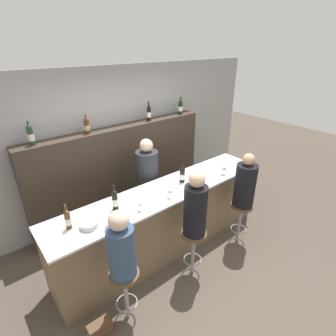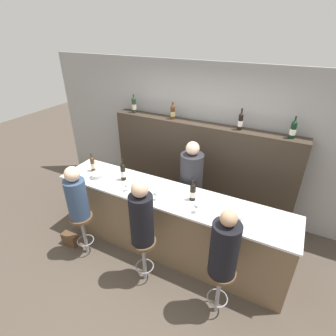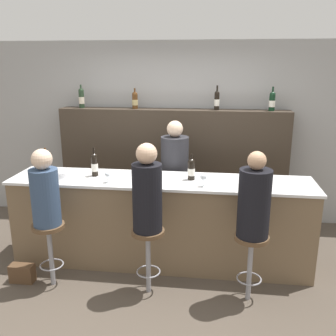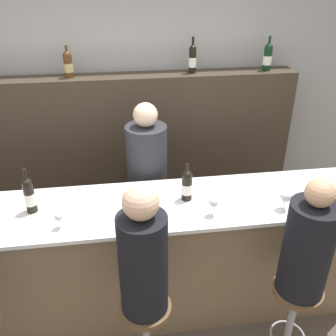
{
  "view_description": "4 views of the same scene",
  "coord_description": "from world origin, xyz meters",
  "px_view_note": "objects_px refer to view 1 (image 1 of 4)",
  "views": [
    {
      "loc": [
        -1.99,
        -2.16,
        2.92
      ],
      "look_at": [
        0.0,
        0.28,
        1.39
      ],
      "focal_mm": 28.0,
      "sensor_mm": 36.0,
      "label": 1
    },
    {
      "loc": [
        1.36,
        -2.33,
        3.09
      ],
      "look_at": [
        -0.05,
        0.41,
        1.39
      ],
      "focal_mm": 28.0,
      "sensor_mm": 36.0,
      "label": 2
    },
    {
      "loc": [
        0.6,
        -3.66,
        2.3
      ],
      "look_at": [
        0.09,
        0.26,
        1.18
      ],
      "focal_mm": 40.0,
      "sensor_mm": 36.0,
      "label": 3
    },
    {
      "loc": [
        -0.13,
        -1.95,
        2.58
      ],
      "look_at": [
        0.2,
        0.36,
        1.3
      ],
      "focal_mm": 40.0,
      "sensor_mm": 36.0,
      "label": 4
    }
  ],
  "objects_px": {
    "bar_stool_left": "(125,284)",
    "guest_seated_right": "(245,184)",
    "wine_bottle_counter_0": "(68,219)",
    "wine_bottle_counter_2": "(182,174)",
    "wine_bottle_backbar_3": "(180,107)",
    "handbag": "(100,329)",
    "wine_glass_0": "(140,205)",
    "wine_glass_1": "(170,192)",
    "wine_bottle_backbar_1": "(87,126)",
    "wine_glass_3": "(224,168)",
    "bar_stool_middle": "(193,242)",
    "guest_seated_middle": "(195,207)",
    "wine_bottle_backbar_0": "(31,135)",
    "guest_seated_left": "(121,248)",
    "wine_bottle_counter_1": "(115,200)",
    "bar_stool_right": "(241,213)",
    "wine_glass_2": "(200,178)",
    "bartender": "(148,189)",
    "metal_bowl": "(89,225)",
    "wine_bottle_backbar_2": "(149,113)"
  },
  "relations": [
    {
      "from": "wine_bottle_backbar_1",
      "to": "bar_stool_left",
      "type": "relative_size",
      "value": 0.41
    },
    {
      "from": "guest_seated_left",
      "to": "bar_stool_right",
      "type": "xyz_separation_m",
      "value": [
        2.06,
        0.0,
        -0.52
      ]
    },
    {
      "from": "wine_glass_2",
      "to": "bar_stool_right",
      "type": "bearing_deg",
      "value": -41.56
    },
    {
      "from": "wine_bottle_counter_2",
      "to": "wine_bottle_counter_0",
      "type": "bearing_deg",
      "value": 180.0
    },
    {
      "from": "bar_stool_left",
      "to": "guest_seated_right",
      "type": "relative_size",
      "value": 0.84
    },
    {
      "from": "bar_stool_right",
      "to": "wine_glass_3",
      "type": "bearing_deg",
      "value": 85.67
    },
    {
      "from": "wine_bottle_counter_0",
      "to": "wine_glass_1",
      "type": "relative_size",
      "value": 2.33
    },
    {
      "from": "wine_bottle_counter_2",
      "to": "bar_stool_left",
      "type": "distance_m",
      "value": 1.69
    },
    {
      "from": "wine_bottle_counter_2",
      "to": "metal_bowl",
      "type": "xyz_separation_m",
      "value": [
        -1.52,
        -0.12,
        -0.09
      ]
    },
    {
      "from": "wine_bottle_backbar_0",
      "to": "wine_glass_0",
      "type": "bearing_deg",
      "value": -61.57
    },
    {
      "from": "bar_stool_right",
      "to": "wine_bottle_backbar_3",
      "type": "bearing_deg",
      "value": 79.05
    },
    {
      "from": "wine_bottle_counter_1",
      "to": "bar_stool_right",
      "type": "bearing_deg",
      "value": -20.73
    },
    {
      "from": "handbag",
      "to": "wine_glass_0",
      "type": "bearing_deg",
      "value": 26.51
    },
    {
      "from": "wine_glass_1",
      "to": "wine_glass_3",
      "type": "xyz_separation_m",
      "value": [
        1.1,
        0.0,
        0.01
      ]
    },
    {
      "from": "wine_glass_3",
      "to": "bar_stool_middle",
      "type": "distance_m",
      "value": 1.28
    },
    {
      "from": "wine_bottle_backbar_2",
      "to": "bartender",
      "type": "relative_size",
      "value": 0.21
    },
    {
      "from": "wine_bottle_backbar_3",
      "to": "wine_bottle_backbar_2",
      "type": "bearing_deg",
      "value": -180.0
    },
    {
      "from": "bar_stool_middle",
      "to": "guest_seated_middle",
      "type": "height_order",
      "value": "guest_seated_middle"
    },
    {
      "from": "wine_bottle_counter_2",
      "to": "wine_bottle_backbar_1",
      "type": "relative_size",
      "value": 1.04
    },
    {
      "from": "wine_bottle_counter_0",
      "to": "wine_bottle_backbar_0",
      "type": "xyz_separation_m",
      "value": [
        0.05,
        1.17,
        0.66
      ]
    },
    {
      "from": "guest_seated_middle",
      "to": "handbag",
      "type": "distance_m",
      "value": 1.71
    },
    {
      "from": "wine_bottle_counter_1",
      "to": "guest_seated_left",
      "type": "height_order",
      "value": "guest_seated_left"
    },
    {
      "from": "wine_bottle_counter_0",
      "to": "wine_glass_0",
      "type": "bearing_deg",
      "value": -15.85
    },
    {
      "from": "wine_bottle_backbar_3",
      "to": "handbag",
      "type": "bearing_deg",
      "value": -146.43
    },
    {
      "from": "wine_glass_0",
      "to": "wine_glass_1",
      "type": "bearing_deg",
      "value": 0.0
    },
    {
      "from": "wine_glass_0",
      "to": "bartender",
      "type": "relative_size",
      "value": 0.08
    },
    {
      "from": "wine_glass_0",
      "to": "wine_glass_2",
      "type": "bearing_deg",
      "value": 0.0
    },
    {
      "from": "wine_bottle_backbar_3",
      "to": "guest_seated_left",
      "type": "xyz_separation_m",
      "value": [
        -2.41,
        -1.83,
        -0.75
      ]
    },
    {
      "from": "wine_glass_2",
      "to": "wine_bottle_backbar_2",
      "type": "bearing_deg",
      "value": 85.45
    },
    {
      "from": "wine_bottle_backbar_3",
      "to": "wine_bottle_backbar_0",
      "type": "bearing_deg",
      "value": -180.0
    },
    {
      "from": "wine_glass_0",
      "to": "metal_bowl",
      "type": "bearing_deg",
      "value": 170.37
    },
    {
      "from": "bar_stool_right",
      "to": "wine_bottle_backbar_1",
      "type": "bearing_deg",
      "value": 129.59
    },
    {
      "from": "wine_glass_1",
      "to": "bar_stool_middle",
      "type": "height_order",
      "value": "wine_glass_1"
    },
    {
      "from": "wine_glass_2",
      "to": "bar_stool_middle",
      "type": "height_order",
      "value": "wine_glass_2"
    },
    {
      "from": "wine_bottle_backbar_1",
      "to": "wine_glass_3",
      "type": "distance_m",
      "value": 2.19
    },
    {
      "from": "wine_bottle_counter_0",
      "to": "wine_glass_2",
      "type": "bearing_deg",
      "value": -7.05
    },
    {
      "from": "wine_glass_0",
      "to": "wine_bottle_backbar_2",
      "type": "bearing_deg",
      "value": 50.41
    },
    {
      "from": "wine_glass_2",
      "to": "metal_bowl",
      "type": "distance_m",
      "value": 1.67
    },
    {
      "from": "guest_seated_middle",
      "to": "bartender",
      "type": "relative_size",
      "value": 0.55
    },
    {
      "from": "wine_bottle_counter_0",
      "to": "wine_bottle_counter_2",
      "type": "distance_m",
      "value": 1.71
    },
    {
      "from": "wine_bottle_backbar_3",
      "to": "guest_seated_middle",
      "type": "bearing_deg",
      "value": -126.79
    },
    {
      "from": "wine_bottle_counter_0",
      "to": "wine_bottle_backbar_0",
      "type": "relative_size",
      "value": 0.97
    },
    {
      "from": "wine_bottle_counter_0",
      "to": "bartender",
      "type": "xyz_separation_m",
      "value": [
        1.46,
        0.55,
        -0.42
      ]
    },
    {
      "from": "guest_seated_left",
      "to": "bar_stool_middle",
      "type": "relative_size",
      "value": 1.14
    },
    {
      "from": "wine_bottle_backbar_0",
      "to": "bar_stool_right",
      "type": "relative_size",
      "value": 0.47
    },
    {
      "from": "wine_glass_2",
      "to": "guest_seated_left",
      "type": "xyz_separation_m",
      "value": [
        -1.57,
        -0.43,
        -0.08
      ]
    },
    {
      "from": "metal_bowl",
      "to": "bartender",
      "type": "height_order",
      "value": "bartender"
    },
    {
      "from": "wine_bottle_counter_0",
      "to": "handbag",
      "type": "xyz_separation_m",
      "value": [
        -0.07,
        -0.66,
        -1.05
      ]
    },
    {
      "from": "wine_glass_1",
      "to": "guest_seated_left",
      "type": "relative_size",
      "value": 0.17
    },
    {
      "from": "wine_glass_2",
      "to": "guest_seated_left",
      "type": "height_order",
      "value": "guest_seated_left"
    }
  ]
}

